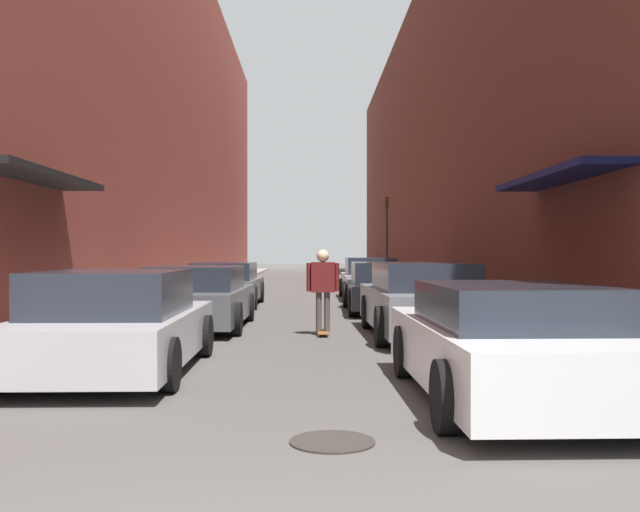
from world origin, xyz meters
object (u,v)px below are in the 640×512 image
at_px(parked_car_right_0, 508,343).
at_px(traffic_light, 387,231).
at_px(parked_car_right_1, 422,301).
at_px(parked_car_left_1, 197,298).
at_px(manhole_cover, 332,442).
at_px(parked_car_right_2, 383,288).
at_px(skateboarder, 323,283).
at_px(parked_car_right_3, 369,279).
at_px(parked_car_left_2, 225,285).
at_px(parked_car_left_0, 116,324).

xyz_separation_m(parked_car_right_0, traffic_light, (1.35, 23.96, 1.86)).
distance_m(parked_car_right_1, traffic_light, 18.52).
relative_size(parked_car_left_1, manhole_cover, 6.49).
bearing_deg(parked_car_right_0, parked_car_right_1, 90.12).
xyz_separation_m(parked_car_right_0, manhole_cover, (-1.88, -1.59, -0.59)).
bearing_deg(traffic_light, parked_car_right_2, -96.60).
distance_m(skateboarder, manhole_cover, 7.48).
xyz_separation_m(parked_car_right_3, traffic_light, (1.44, 8.02, 1.82)).
bearing_deg(skateboarder, parked_car_left_2, 110.34).
height_order(parked_car_left_0, parked_car_left_2, parked_car_left_0).
bearing_deg(parked_car_left_0, manhole_cover, -51.79).
bearing_deg(manhole_cover, parked_car_right_1, 75.40).
relative_size(parked_car_left_0, parked_car_right_3, 1.07).
height_order(parked_car_left_1, parked_car_left_2, parked_car_left_1).
relative_size(parked_car_left_0, parked_car_left_2, 0.96).
xyz_separation_m(parked_car_left_0, manhole_cover, (2.67, -3.39, -0.62)).
bearing_deg(traffic_light, parked_car_left_0, -104.90).
height_order(parked_car_right_1, manhole_cover, parked_car_right_1).
bearing_deg(parked_car_right_1, skateboarder, 171.99).
xyz_separation_m(parked_car_left_1, parked_car_right_0, (4.34, -7.12, -0.01)).
bearing_deg(parked_car_left_2, parked_car_left_0, -90.40).
xyz_separation_m(parked_car_left_2, traffic_light, (5.82, 10.97, 1.86)).
relative_size(skateboarder, manhole_cover, 2.28).
distance_m(parked_car_left_1, manhole_cover, 9.07).
relative_size(parked_car_right_2, skateboarder, 2.80).
bearing_deg(manhole_cover, traffic_light, 82.80).
distance_m(parked_car_left_1, traffic_light, 17.87).
distance_m(parked_car_left_2, manhole_cover, 14.82).
bearing_deg(parked_car_left_2, traffic_light, 62.05).
relative_size(parked_car_left_1, skateboarder, 2.85).
distance_m(parked_car_right_3, traffic_light, 8.35).
relative_size(parked_car_right_1, traffic_light, 1.21).
distance_m(manhole_cover, traffic_light, 25.87).
xyz_separation_m(parked_car_right_2, skateboarder, (-1.66, -5.10, 0.36)).
distance_m(parked_car_left_2, parked_car_right_1, 8.65).
distance_m(parked_car_left_0, parked_car_right_2, 10.13).
relative_size(parked_car_left_1, parked_car_right_2, 1.02).
relative_size(parked_car_right_0, parked_car_right_3, 1.09).
bearing_deg(parked_car_right_0, traffic_light, 86.77).
xyz_separation_m(parked_car_left_0, parked_car_right_2, (4.39, 9.13, -0.00)).
relative_size(parked_car_left_0, parked_car_right_0, 0.98).
bearing_deg(manhole_cover, parked_car_right_0, 40.18).
bearing_deg(parked_car_left_2, parked_car_right_0, -71.03).
bearing_deg(skateboarder, parked_car_right_1, -8.01).
bearing_deg(traffic_light, parked_car_right_0, -93.23).
height_order(parked_car_left_2, skateboarder, skateboarder).
xyz_separation_m(manhole_cover, traffic_light, (3.23, 25.55, 2.46)).
distance_m(parked_car_left_1, parked_car_left_2, 5.87).
bearing_deg(parked_car_left_0, parked_car_right_1, 39.82).
bearing_deg(parked_car_right_0, manhole_cover, -139.82).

